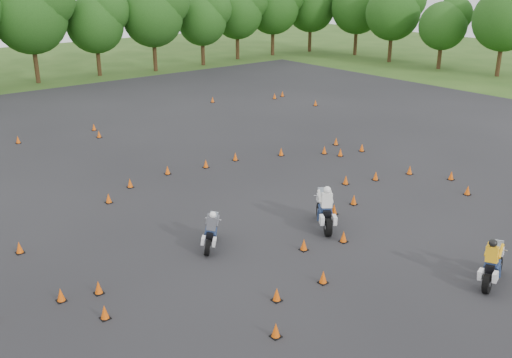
{
  "coord_description": "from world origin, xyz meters",
  "views": [
    {
      "loc": [
        -15.51,
        -15.04,
        10.26
      ],
      "look_at": [
        0.0,
        4.0,
        1.2
      ],
      "focal_mm": 40.0,
      "sensor_mm": 36.0,
      "label": 1
    }
  ],
  "objects": [
    {
      "name": "rider_white",
      "position": [
        0.56,
        0.16,
        0.96
      ],
      "size": [
        2.03,
        2.47,
        1.91
      ],
      "primitive_type": null,
      "rotation": [
        0.0,
        0.0,
        0.96
      ],
      "color": "silver",
      "rests_on": "ground"
    },
    {
      "name": "ground",
      "position": [
        0.0,
        0.0,
        0.0
      ],
      "size": [
        140.0,
        140.0,
        0.0
      ],
      "primitive_type": "plane",
      "color": "#2D5119",
      "rests_on": "ground"
    },
    {
      "name": "treeline",
      "position": [
        3.36,
        34.69,
        4.67
      ],
      "size": [
        87.4,
        32.56,
        10.65
      ],
      "color": "#1D4513",
      "rests_on": "ground"
    },
    {
      "name": "rider_yellow",
      "position": [
        1.81,
        -6.79,
        0.86
      ],
      "size": [
        2.33,
        1.29,
        1.72
      ],
      "primitive_type": null,
      "rotation": [
        0.0,
        0.0,
        0.29
      ],
      "color": "#F2AA15",
      "rests_on": "ground"
    },
    {
      "name": "asphalt_pad",
      "position": [
        0.0,
        6.0,
        0.01
      ],
      "size": [
        62.0,
        62.0,
        0.0
      ],
      "primitive_type": "plane",
      "color": "black",
      "rests_on": "ground"
    },
    {
      "name": "rider_grey",
      "position": [
        -4.25,
        1.72,
        0.79
      ],
      "size": [
        1.82,
        1.94,
        1.57
      ],
      "primitive_type": null,
      "rotation": [
        0.0,
        0.0,
        0.84
      ],
      "color": "#484950",
      "rests_on": "ground"
    },
    {
      "name": "traffic_cones",
      "position": [
        0.84,
        5.66,
        0.23
      ],
      "size": [
        36.46,
        33.08,
        0.45
      ],
      "color": "#E65509",
      "rests_on": "asphalt_pad"
    }
  ]
}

